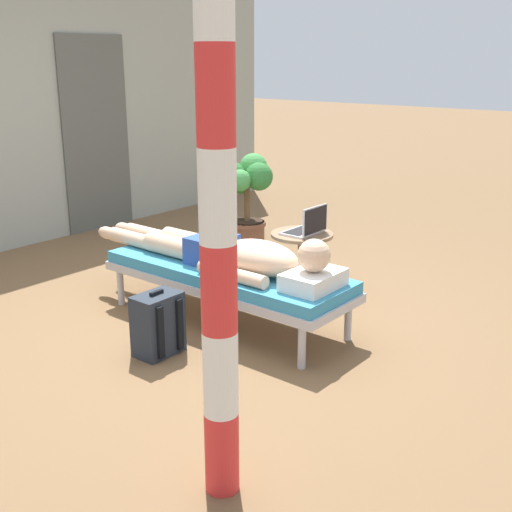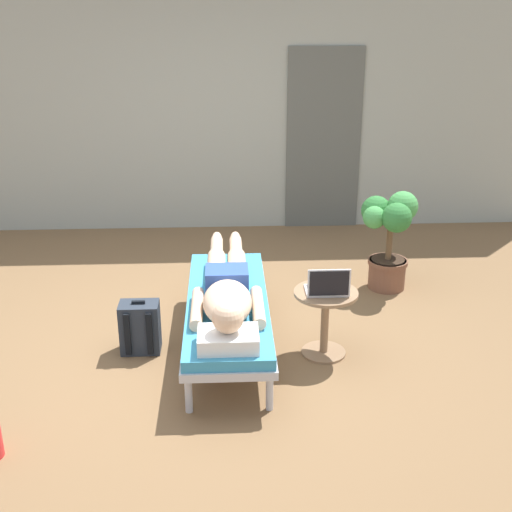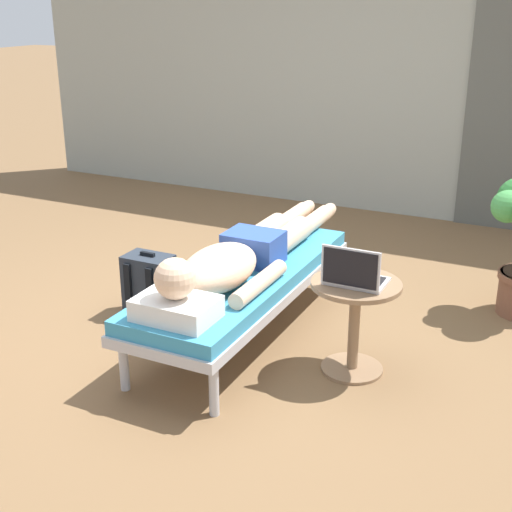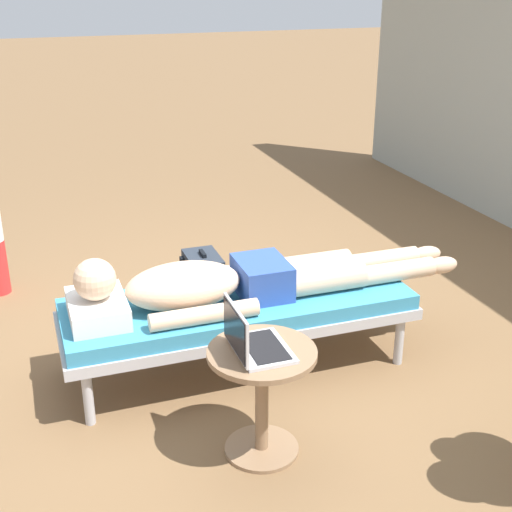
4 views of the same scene
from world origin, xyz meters
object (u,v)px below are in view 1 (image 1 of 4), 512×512
at_px(lounge_chair, 226,275).
at_px(backpack, 158,325).
at_px(laptop, 308,227).
at_px(porch_post, 217,196).
at_px(potted_plant, 246,194).
at_px(side_table, 302,254).
at_px(person_reclining, 232,254).

relative_size(lounge_chair, backpack, 4.45).
bearing_deg(laptop, porch_post, -153.88).
xyz_separation_m(backpack, potted_plant, (2.16, 1.08, 0.36)).
xyz_separation_m(backpack, porch_post, (-0.76, -1.23, 1.12)).
xyz_separation_m(lounge_chair, laptop, (0.73, -0.18, 0.24)).
bearing_deg(side_table, lounge_chair, 169.98).
relative_size(backpack, porch_post, 0.16).
bearing_deg(backpack, porch_post, -121.70).
xyz_separation_m(lounge_chair, person_reclining, (0.00, -0.06, 0.17)).
bearing_deg(lounge_chair, laptop, -13.86).
distance_m(person_reclining, potted_plant, 1.87).
xyz_separation_m(side_table, backpack, (-1.40, 0.12, -0.16)).
bearing_deg(laptop, side_table, 90.00).
relative_size(person_reclining, laptop, 7.00).
bearing_deg(porch_post, backpack, 58.30).
distance_m(person_reclining, side_table, 0.75).
bearing_deg(porch_post, person_reclining, 39.61).
xyz_separation_m(laptop, porch_post, (-2.17, -1.06, 0.73)).
bearing_deg(porch_post, lounge_chair, 40.93).
height_order(side_table, laptop, laptop).
bearing_deg(side_table, person_reclining, 174.34).
relative_size(potted_plant, porch_post, 0.35).
height_order(person_reclining, side_table, person_reclining).
height_order(potted_plant, porch_post, porch_post).
distance_m(person_reclining, backpack, 0.75).
xyz_separation_m(person_reclining, laptop, (0.73, -0.12, 0.07)).
relative_size(laptop, potted_plant, 0.33).
bearing_deg(potted_plant, backpack, -153.55).
height_order(lounge_chair, laptop, laptop).
relative_size(lounge_chair, side_table, 3.61).
bearing_deg(backpack, side_table, -4.88).
bearing_deg(laptop, person_reclining, 170.40).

